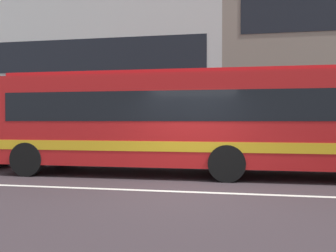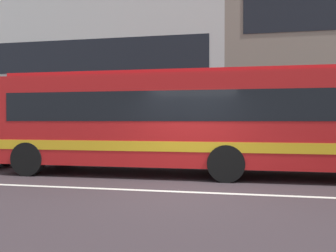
{
  "view_description": "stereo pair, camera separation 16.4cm",
  "coord_description": "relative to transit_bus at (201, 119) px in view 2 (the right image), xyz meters",
  "views": [
    {
      "loc": [
        0.96,
        -7.76,
        1.65
      ],
      "look_at": [
        -0.85,
        2.59,
        1.48
      ],
      "focal_mm": 36.34,
      "sensor_mm": 36.0,
      "label": 1
    },
    {
      "loc": [
        1.12,
        -7.73,
        1.65
      ],
      "look_at": [
        -0.85,
        2.59,
        1.48
      ],
      "focal_mm": 36.34,
      "sensor_mm": 36.0,
      "label": 2
    }
  ],
  "objects": [
    {
      "name": "apartment_block_left",
      "position": [
        -9.99,
        13.9,
        3.07
      ],
      "size": [
        20.94,
        10.42,
        9.54
      ],
      "color": "silver",
      "rests_on": "ground_plane"
    },
    {
      "name": "lane_centre_line",
      "position": [
        -0.18,
        -2.61,
        -1.7
      ],
      "size": [
        60.0,
        0.16,
        0.01
      ],
      "primitive_type": "cube",
      "color": "silver",
      "rests_on": "ground_plane"
    },
    {
      "name": "ground_plane",
      "position": [
        -0.18,
        -2.61,
        -1.7
      ],
      "size": [
        160.0,
        160.0,
        0.0
      ],
      "primitive_type": "plane",
      "color": "#362C30"
    },
    {
      "name": "transit_bus",
      "position": [
        0.0,
        0.0,
        0.0
      ],
      "size": [
        12.16,
        2.68,
        3.08
      ],
      "color": "red",
      "rests_on": "ground_plane"
    }
  ]
}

